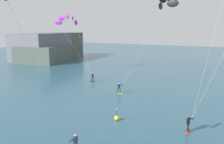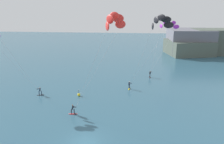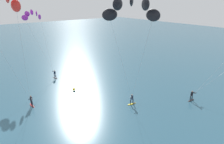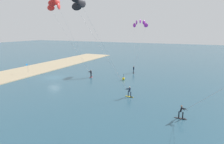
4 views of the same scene
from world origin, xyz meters
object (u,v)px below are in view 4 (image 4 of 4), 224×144
(beach_flag, at_px, (27,66))
(kitesurfer_nearshore, at_px, (81,4))
(kitesurfer_mid_water, at_px, (57,8))
(marker_buoy, at_px, (123,79))
(kitesurfer_far_out, at_px, (140,26))

(beach_flag, bearing_deg, kitesurfer_nearshore, 64.44)
(kitesurfer_nearshore, relative_size, kitesurfer_mid_water, 0.96)
(kitesurfer_nearshore, relative_size, marker_buoy, 11.18)
(marker_buoy, bearing_deg, beach_flag, -81.57)
(kitesurfer_far_out, height_order, marker_buoy, kitesurfer_far_out)
(kitesurfer_mid_water, xyz_separation_m, marker_buoy, (-7.39, 10.42, -13.90))
(kitesurfer_mid_water, bearing_deg, kitesurfer_nearshore, 54.46)
(kitesurfer_nearshore, height_order, marker_buoy, kitesurfer_nearshore)
(kitesurfer_mid_water, height_order, marker_buoy, kitesurfer_mid_water)
(kitesurfer_far_out, bearing_deg, marker_buoy, 4.25)
(kitesurfer_nearshore, bearing_deg, kitesurfer_mid_water, -125.54)
(kitesurfer_nearshore, xyz_separation_m, kitesurfer_mid_water, (-7.10, -9.93, 0.56))
(kitesurfer_nearshore, xyz_separation_m, kitesurfer_far_out, (-28.81, -0.58, -2.26))
(kitesurfer_mid_water, relative_size, marker_buoy, 11.60)
(kitesurfer_far_out, height_order, beach_flag, kitesurfer_far_out)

